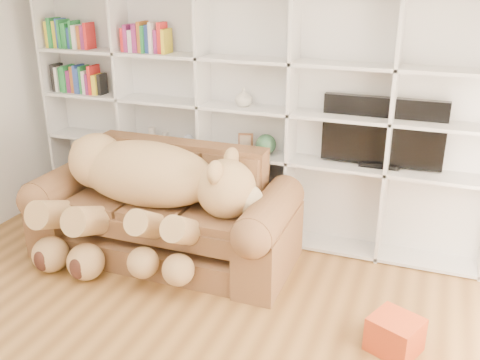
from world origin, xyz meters
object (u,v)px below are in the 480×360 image
at_px(teddy_bear, 142,189).
at_px(gift_box, 395,335).
at_px(sofa, 166,217).
at_px(tv, 383,133).

distance_m(teddy_bear, gift_box, 2.38).
distance_m(sofa, teddy_bear, 0.41).
xyz_separation_m(teddy_bear, gift_box, (2.25, -0.49, -0.59)).
relative_size(gift_box, tv, 0.30).
bearing_deg(tv, sofa, -158.34).
height_order(teddy_bear, tv, tv).
bearing_deg(tv, teddy_bear, -154.38).
distance_m(teddy_bear, tv, 2.16).
xyz_separation_m(sofa, tv, (1.80, 0.71, 0.80)).
bearing_deg(sofa, gift_box, -17.72).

